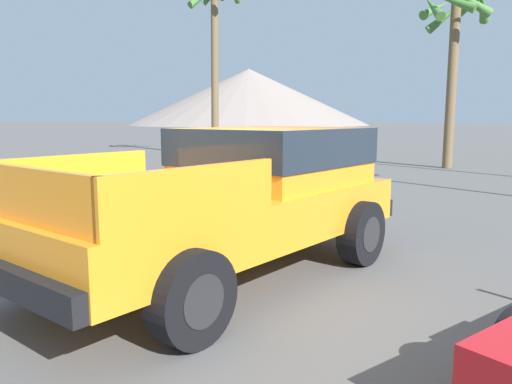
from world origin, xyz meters
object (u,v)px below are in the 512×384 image
at_px(orange_pickup_truck, 244,189).
at_px(parked_car_dark, 297,138).
at_px(palm_tree_tall, 454,34).
at_px(parked_car_white, 229,136).
at_px(palm_tree_leaning, 214,23).

relative_size(orange_pickup_truck, parked_car_dark, 1.18).
height_order(orange_pickup_truck, palm_tree_tall, palm_tree_tall).
bearing_deg(orange_pickup_truck, parked_car_white, 132.42).
height_order(orange_pickup_truck, parked_car_dark, orange_pickup_truck).
distance_m(parked_car_white, palm_tree_leaning, 13.10).
bearing_deg(parked_car_dark, parked_car_white, 77.23).
xyz_separation_m(orange_pickup_truck, palm_tree_tall, (1.80, 14.78, 3.95)).
bearing_deg(palm_tree_leaning, palm_tree_tall, -9.51).
bearing_deg(parked_car_white, palm_tree_leaning, -71.37).
relative_size(parked_car_white, palm_tree_leaning, 0.53).
distance_m(parked_car_white, palm_tree_tall, 20.50).
bearing_deg(parked_car_dark, orange_pickup_truck, -154.59).
distance_m(parked_car_dark, palm_tree_leaning, 10.39).
height_order(parked_car_dark, palm_tree_tall, palm_tree_tall).
distance_m(palm_tree_tall, palm_tree_leaning, 11.21).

